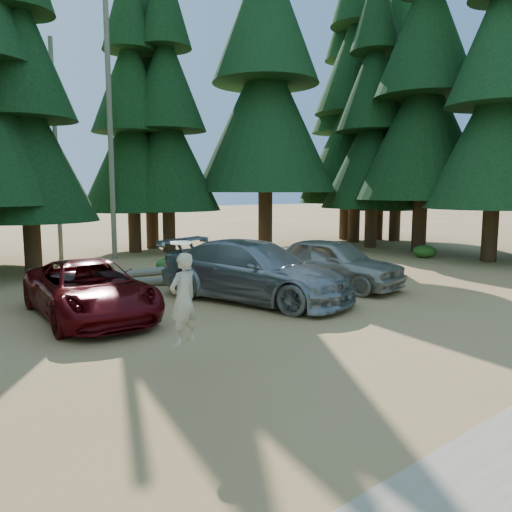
# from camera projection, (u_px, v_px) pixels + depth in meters

# --- Properties ---
(ground) EXTENTS (160.00, 160.00, 0.00)m
(ground) POSITION_uv_depth(u_px,v_px,m) (332.00, 325.00, 11.90)
(ground) COLOR #9D7B42
(ground) RESTS_ON ground
(forest_belt_north) EXTENTS (36.00, 7.00, 22.00)m
(forest_belt_north) POSITION_uv_depth(u_px,v_px,m) (94.00, 259.00, 23.45)
(forest_belt_north) COLOR black
(forest_belt_north) RESTS_ON ground
(forest_belt_east) EXTENTS (6.00, 22.00, 22.00)m
(forest_belt_east) POSITION_uv_depth(u_px,v_px,m) (485.00, 256.00, 24.65)
(forest_belt_east) COLOR black
(forest_belt_east) RESTS_ON ground
(snag_front) EXTENTS (0.24, 0.24, 12.00)m
(snag_front) POSITION_uv_depth(u_px,v_px,m) (110.00, 129.00, 22.79)
(snag_front) COLOR #726B5B
(snag_front) RESTS_ON ground
(snag_back) EXTENTS (0.20, 0.20, 10.00)m
(snag_back) POSITION_uv_depth(u_px,v_px,m) (56.00, 151.00, 22.82)
(snag_back) COLOR #726B5B
(snag_back) RESTS_ON ground
(red_pickup) EXTENTS (2.81, 5.36, 1.44)m
(red_pickup) POSITION_uv_depth(u_px,v_px,m) (89.00, 289.00, 12.56)
(red_pickup) COLOR #5E080D
(red_pickup) RESTS_ON ground
(silver_minivan_center) EXTENTS (4.06, 6.44, 1.74)m
(silver_minivan_center) POSITION_uv_depth(u_px,v_px,m) (255.00, 271.00, 14.53)
(silver_minivan_center) COLOR #929599
(silver_minivan_center) RESTS_ON ground
(silver_minivan_right) EXTENTS (2.75, 5.07, 1.64)m
(silver_minivan_right) POSITION_uv_depth(u_px,v_px,m) (333.00, 263.00, 16.56)
(silver_minivan_right) COLOR #A6A093
(silver_minivan_right) RESTS_ON ground
(frisbee_player) EXTENTS (0.66, 0.51, 1.78)m
(frisbee_player) POSITION_uv_depth(u_px,v_px,m) (183.00, 298.00, 8.57)
(frisbee_player) COLOR beige
(frisbee_player) RESTS_ON ground
(log_left) EXTENTS (4.18, 0.73, 0.30)m
(log_left) POSITION_uv_depth(u_px,v_px,m) (115.00, 275.00, 18.10)
(log_left) COLOR #726B5B
(log_left) RESTS_ON ground
(log_mid) EXTENTS (2.87, 2.09, 0.27)m
(log_mid) POSITION_uv_depth(u_px,v_px,m) (130.00, 282.00, 16.83)
(log_mid) COLOR #726B5B
(log_mid) RESTS_ON ground
(log_right) EXTENTS (4.51, 1.83, 0.30)m
(log_right) POSITION_uv_depth(u_px,v_px,m) (283.00, 266.00, 20.23)
(log_right) COLOR #726B5B
(log_right) RESTS_ON ground
(shrub_center_left) EXTENTS (0.97, 0.97, 0.54)m
(shrub_center_left) POSITION_uv_depth(u_px,v_px,m) (168.00, 265.00, 19.81)
(shrub_center_left) COLOR #1F5F1C
(shrub_center_left) RESTS_ON ground
(shrub_center_right) EXTENTS (0.92, 0.92, 0.51)m
(shrub_center_right) POSITION_uv_depth(u_px,v_px,m) (102.00, 270.00, 18.54)
(shrub_center_right) COLOR #1F5F1C
(shrub_center_right) RESTS_ON ground
(shrub_right) EXTENTS (0.78, 0.78, 0.43)m
(shrub_right) POSITION_uv_depth(u_px,v_px,m) (250.00, 256.00, 22.92)
(shrub_right) COLOR #1F5F1C
(shrub_right) RESTS_ON ground
(shrub_far_right) EXTENTS (1.05, 1.05, 0.58)m
(shrub_far_right) POSITION_uv_depth(u_px,v_px,m) (212.00, 259.00, 21.29)
(shrub_far_right) COLOR #1F5F1C
(shrub_far_right) RESTS_ON ground
(shrub_edge_east) EXTENTS (1.10, 1.10, 0.60)m
(shrub_edge_east) POSITION_uv_depth(u_px,v_px,m) (425.00, 251.00, 23.91)
(shrub_edge_east) COLOR #1F5F1C
(shrub_edge_east) RESTS_ON ground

